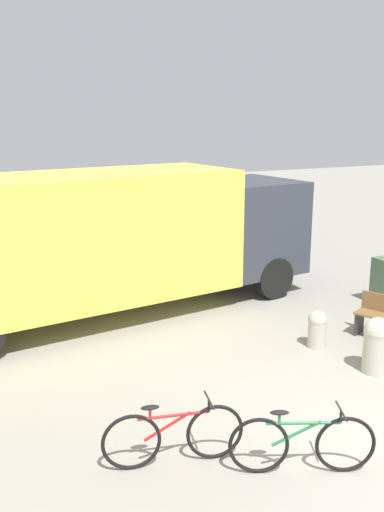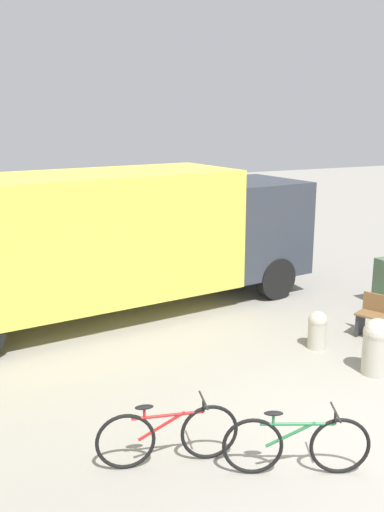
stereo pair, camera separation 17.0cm
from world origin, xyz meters
TOP-DOWN VIEW (x-y plane):
  - ground_plane at (0.00, 0.00)m, footprint 60.00×60.00m
  - delivery_truck at (-1.53, 5.86)m, footprint 9.28×3.19m
  - bicycle_near at (-2.42, 0.56)m, footprint 1.67×0.54m
  - bicycle_middle at (-1.17, -0.25)m, footprint 1.56×0.76m
  - bollard_near_bench at (1.52, 1.37)m, footprint 0.46×0.46m
  - bollard_far_bench at (1.31, 2.61)m, footprint 0.34×0.34m

SIDE VIEW (x-z plane):
  - ground_plane at x=0.00m, z-range 0.00..0.00m
  - bollard_far_bench at x=1.31m, z-range 0.02..0.70m
  - bicycle_near at x=-2.42m, z-range -0.02..0.77m
  - bicycle_middle at x=-1.17m, z-range -0.02..0.77m
  - bollard_near_bench at x=1.52m, z-range 0.03..0.95m
  - delivery_truck at x=-1.53m, z-range 0.18..3.10m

